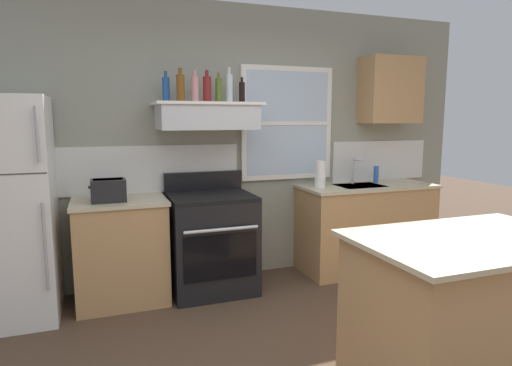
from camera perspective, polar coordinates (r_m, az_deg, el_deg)
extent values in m
cube|color=gray|center=(4.39, -4.01, 5.11)|extent=(5.40, 0.06, 2.70)
cube|color=silver|center=(4.20, -19.09, 1.50)|extent=(2.50, 0.02, 0.44)
cube|color=silver|center=(5.16, 15.75, 2.85)|extent=(1.20, 0.02, 0.44)
cube|color=white|center=(4.56, 4.09, 7.74)|extent=(1.00, 0.04, 1.15)
cube|color=silver|center=(4.54, 4.17, 7.74)|extent=(0.90, 0.01, 1.05)
cube|color=white|center=(4.54, 4.19, 7.74)|extent=(0.90, 0.02, 0.04)
cube|color=white|center=(3.95, -29.77, -3.13)|extent=(0.70, 0.68, 1.77)
cylinder|color=#A5A8AD|center=(3.60, -25.75, -7.52)|extent=(0.02, 0.02, 0.66)
cylinder|color=#A5A8AD|center=(3.47, -26.61, 5.73)|extent=(0.02, 0.02, 0.40)
cube|color=tan|center=(4.05, -17.11, -8.62)|extent=(0.76, 0.60, 0.88)
cube|color=#C6B793|center=(3.95, -17.40, -2.28)|extent=(0.79, 0.63, 0.03)
cube|color=black|center=(3.86, -18.65, -0.92)|extent=(0.28, 0.20, 0.19)
cube|color=black|center=(3.84, -18.72, 0.39)|extent=(0.24, 0.16, 0.01)
cube|color=black|center=(3.85, -20.83, -0.52)|extent=(0.02, 0.03, 0.02)
cube|color=black|center=(4.13, -5.82, -8.05)|extent=(0.76, 0.64, 0.87)
cube|color=black|center=(4.02, -5.91, -1.82)|extent=(0.76, 0.64, 0.04)
cube|color=black|center=(4.28, -6.88, 0.28)|extent=(0.76, 0.06, 0.18)
cube|color=black|center=(3.83, -4.60, -9.57)|extent=(0.65, 0.01, 0.40)
cylinder|color=silver|center=(3.73, -4.50, -6.07)|extent=(0.65, 0.03, 0.03)
cube|color=silver|center=(4.06, -6.41, 8.48)|extent=(0.88, 0.48, 0.22)
cube|color=#262628|center=(3.84, -5.59, 7.31)|extent=(0.75, 0.02, 0.04)
cube|color=white|center=(4.06, -6.44, 10.21)|extent=(0.96, 0.52, 0.02)
cylinder|color=#1E478C|center=(4.04, -11.63, 11.81)|extent=(0.07, 0.07, 0.22)
cylinder|color=#1E478C|center=(4.05, -11.69, 13.71)|extent=(0.03, 0.03, 0.05)
cylinder|color=brown|center=(3.97, -9.80, 12.05)|extent=(0.07, 0.07, 0.23)
cylinder|color=brown|center=(3.99, -9.85, 14.14)|extent=(0.03, 0.03, 0.06)
cylinder|color=#C67F84|center=(4.01, -7.94, 11.97)|extent=(0.07, 0.07, 0.22)
cylinder|color=#C67F84|center=(4.02, -7.98, 13.93)|extent=(0.03, 0.03, 0.06)
cylinder|color=maroon|center=(4.03, -6.38, 12.00)|extent=(0.07, 0.07, 0.22)
cylinder|color=maroon|center=(4.04, -6.41, 13.99)|extent=(0.03, 0.03, 0.06)
cylinder|color=#4C601E|center=(4.07, -4.88, 11.90)|extent=(0.06, 0.06, 0.21)
cylinder|color=#4C601E|center=(4.08, -4.90, 13.75)|extent=(0.03, 0.03, 0.05)
cylinder|color=silver|center=(4.17, -3.50, 12.14)|extent=(0.06, 0.06, 0.26)
cylinder|color=silver|center=(4.18, -3.52, 14.35)|extent=(0.03, 0.03, 0.06)
cylinder|color=black|center=(4.19, -1.84, 11.67)|extent=(0.06, 0.06, 0.19)
cylinder|color=black|center=(4.20, -1.85, 13.28)|extent=(0.02, 0.02, 0.05)
cube|color=tan|center=(4.85, 14.04, -5.72)|extent=(1.40, 0.60, 0.88)
cube|color=#C6B793|center=(4.76, 14.23, -0.39)|extent=(1.43, 0.63, 0.03)
cube|color=#B7BABC|center=(4.68, 13.36, -0.38)|extent=(0.48, 0.36, 0.01)
cylinder|color=silver|center=(4.78, 12.50, 1.59)|extent=(0.03, 0.03, 0.28)
cylinder|color=silver|center=(4.70, 13.07, 2.93)|extent=(0.02, 0.16, 0.02)
cylinder|color=white|center=(4.45, 8.36, 1.14)|extent=(0.11, 0.11, 0.27)
cylinder|color=blue|center=(4.93, 15.36, 1.09)|extent=(0.06, 0.06, 0.18)
cube|color=tan|center=(3.03, 25.94, -14.98)|extent=(1.32, 0.82, 0.88)
cube|color=#C6B793|center=(2.89, 26.52, -6.63)|extent=(1.40, 0.90, 0.03)
cube|color=tan|center=(5.03, 17.10, 11.44)|extent=(0.64, 0.32, 0.70)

